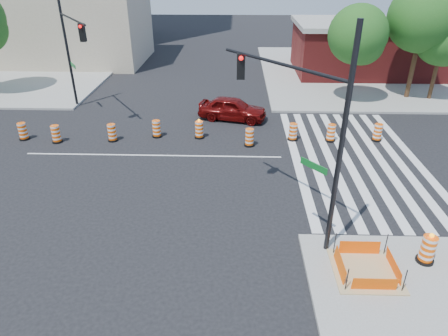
{
  "coord_description": "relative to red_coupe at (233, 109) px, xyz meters",
  "views": [
    {
      "loc": [
        4.52,
        -19.49,
        9.63
      ],
      "look_at": [
        4.02,
        -3.99,
        1.4
      ],
      "focal_mm": 32.0,
      "sensor_mm": 36.0,
      "label": 1
    }
  ],
  "objects": [
    {
      "name": "crosswalk_east",
      "position": [
        6.67,
        -5.61,
        -0.75
      ],
      "size": [
        6.75,
        13.5,
        0.01
      ],
      "color": "silver",
      "rests_on": "ground"
    },
    {
      "name": "median_drum_8",
      "position": [
        5.81,
        -3.34,
        -0.28
      ],
      "size": [
        0.6,
        0.6,
        1.02
      ],
      "color": "black",
      "rests_on": "ground"
    },
    {
      "name": "median_drum_7",
      "position": [
        3.61,
        -3.27,
        -0.28
      ],
      "size": [
        0.6,
        0.6,
        1.02
      ],
      "color": "black",
      "rests_on": "ground"
    },
    {
      "name": "pit_drum",
      "position": [
        6.94,
        -14.02,
        -0.11
      ],
      "size": [
        0.61,
        0.61,
        1.21
      ],
      "color": "black",
      "rests_on": "ground"
    },
    {
      "name": "median_drum_2",
      "position": [
        -10.22,
        -4.03,
        -0.28
      ],
      "size": [
        0.6,
        0.6,
        1.02
      ],
      "color": "black",
      "rests_on": "ground"
    },
    {
      "name": "median_drum_3",
      "position": [
        -7.01,
        -3.72,
        -0.28
      ],
      "size": [
        0.6,
        0.6,
        1.02
      ],
      "color": "black",
      "rests_on": "ground"
    },
    {
      "name": "tree_north_c",
      "position": [
        8.61,
        3.82,
        3.89
      ],
      "size": [
        4.08,
        4.07,
        6.92
      ],
      "color": "#382314",
      "rests_on": "ground"
    },
    {
      "name": "median_drum_5",
      "position": [
        -1.94,
        -3.11,
        -0.27
      ],
      "size": [
        0.6,
        0.6,
        1.18
      ],
      "color": "black",
      "rests_on": "ground"
    },
    {
      "name": "median_drum_4",
      "position": [
        -4.51,
        -3.04,
        -0.28
      ],
      "size": [
        0.6,
        0.6,
        1.02
      ],
      "color": "black",
      "rests_on": "ground"
    },
    {
      "name": "brick_storefront",
      "position": [
        13.72,
        12.39,
        1.56
      ],
      "size": [
        16.5,
        8.5,
        4.6
      ],
      "color": "maroon",
      "rests_on": "ground"
    },
    {
      "name": "sidewalk_nw",
      "position": [
        -22.28,
        12.39,
        -0.68
      ],
      "size": [
        22.0,
        22.0,
        0.15
      ],
      "primitive_type": "cube",
      "color": "gray",
      "rests_on": "ground"
    },
    {
      "name": "median_drum_6",
      "position": [
        1.02,
        -4.16,
        -0.28
      ],
      "size": [
        0.6,
        0.6,
        1.02
      ],
      "color": "black",
      "rests_on": "ground"
    },
    {
      "name": "signal_pole_nw",
      "position": [
        -10.43,
        0.98,
        4.13
      ],
      "size": [
        3.46,
        5.1,
        7.98
      ],
      "rotation": [
        0.0,
        0.0,
        -0.98
      ],
      "color": "black",
      "rests_on": "ground"
    },
    {
      "name": "tree_north_d",
      "position": [
        13.3,
        4.91,
        4.87
      ],
      "size": [
        4.93,
        4.93,
        8.38
      ],
      "color": "#382314",
      "rests_on": "ground"
    },
    {
      "name": "tree_north_e",
      "position": [
        14.86,
        4.56,
        3.53
      ],
      "size": [
        3.76,
        3.76,
        6.39
      ],
      "color": "#382314",
      "rests_on": "ground"
    },
    {
      "name": "signal_pole_se",
      "position": [
        2.56,
        -12.11,
        4.14
      ],
      "size": [
        3.92,
        4.77,
        7.99
      ],
      "rotation": [
        0.0,
        0.0,
        2.26
      ],
      "color": "black",
      "rests_on": "ground"
    },
    {
      "name": "excavation_pit",
      "position": [
        4.72,
        -14.61,
        -0.54
      ],
      "size": [
        2.2,
        2.2,
        0.9
      ],
      "color": "tan",
      "rests_on": "ground"
    },
    {
      "name": "median_drum_1",
      "position": [
        -12.34,
        -3.69,
        -0.28
      ],
      "size": [
        0.6,
        0.6,
        1.02
      ],
      "color": "black",
      "rests_on": "ground"
    },
    {
      "name": "lane_centerline",
      "position": [
        -4.28,
        -5.61,
        -0.75
      ],
      "size": [
        14.0,
        0.12,
        0.01
      ],
      "primitive_type": "cube",
      "color": "silver",
      "rests_on": "ground"
    },
    {
      "name": "red_coupe",
      "position": [
        0.0,
        0.0,
        0.0
      ],
      "size": [
        4.75,
        2.78,
        1.52
      ],
      "primitive_type": "imported",
      "rotation": [
        0.0,
        0.0,
        1.34
      ],
      "color": "#590807",
      "rests_on": "ground"
    },
    {
      "name": "sidewalk_ne",
      "position": [
        13.72,
        12.39,
        -0.68
      ],
      "size": [
        22.0,
        22.0,
        0.15
      ],
      "primitive_type": "cube",
      "color": "gray",
      "rests_on": "ground"
    },
    {
      "name": "median_drum_9",
      "position": [
        8.57,
        -3.18,
        -0.28
      ],
      "size": [
        0.6,
        0.6,
        1.02
      ],
      "color": "black",
      "rests_on": "ground"
    },
    {
      "name": "beige_midrise",
      "position": [
        -16.28,
        16.39,
        4.24
      ],
      "size": [
        14.0,
        10.0,
        10.0
      ],
      "primitive_type": "cube",
      "color": "tan",
      "rests_on": "ground"
    },
    {
      "name": "ground",
      "position": [
        -4.28,
        -5.61,
        -0.76
      ],
      "size": [
        120.0,
        120.0,
        0.0
      ],
      "primitive_type": "plane",
      "color": "black",
      "rests_on": "ground"
    }
  ]
}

